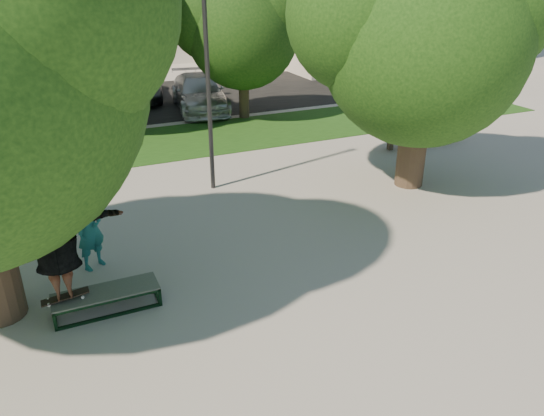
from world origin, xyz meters
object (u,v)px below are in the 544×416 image
grind_box (107,300)px  car_dark (3,102)px  tree_right (421,29)px  lamppost (207,70)px  car_silver_b (199,93)px  bystander (90,228)px  bench (420,134)px  car_grey (133,84)px  car_silver_a (0,110)px

grind_box → car_dark: size_ratio=0.40×
tree_right → car_dark: bearing=130.7°
tree_right → lamppost: size_ratio=1.07×
lamppost → car_silver_b: bearing=75.0°
lamppost → car_silver_b: 9.13m
lamppost → car_dark: bearing=117.8°
tree_right → bystander: bearing=-172.7°
bystander → car_dark: bearing=64.8°
bystander → car_dark: 12.86m
bench → car_silver_b: car_silver_b is taller
tree_right → car_grey: 14.65m
bystander → car_silver_b: bearing=30.7°
car_silver_a → car_dark: size_ratio=0.96×
car_silver_a → bystander: bearing=-84.7°
grind_box → car_silver_a: bearing=97.5°
bystander → car_grey: (3.61, 14.49, -0.18)m
tree_right → car_grey: tree_right is taller
grind_box → car_dark: bearing=96.5°
grind_box → car_silver_b: car_silver_b is taller
tree_right → bench: 5.21m
car_dark → car_grey: 5.53m
lamppost → car_silver_a: bearing=121.6°
car_silver_b → tree_right: bearing=-67.6°
car_dark → car_grey: (5.25, 1.73, -0.07)m
grind_box → car_silver_a: car_silver_a is taller
tree_right → bench: (2.58, 2.61, -3.70)m
car_dark → car_grey: bearing=17.5°
car_dark → car_silver_b: bearing=-10.4°
grind_box → car_silver_a: (-1.73, 13.09, 0.55)m
grind_box → car_grey: (3.61, 16.09, 0.49)m
grind_box → bench: bench is taller
tree_right → grind_box: (-8.42, -2.68, -3.90)m
bench → car_dark: bearing=146.4°
car_silver_a → car_grey: bearing=26.0°
car_dark → car_silver_a: bearing=-94.8°
lamppost → car_silver_a: (-5.23, 8.50, -2.41)m
grind_box → bench: bearing=25.7°
car_dark → car_grey: car_dark is taller
car_grey → car_silver_b: bearing=-47.1°
tree_right → car_silver_b: (-2.64, 10.42, -3.39)m
tree_right → car_silver_a: bearing=134.3°
car_silver_b → lamppost: bearing=-96.9°
bench → car_silver_a: car_silver_a is taller
tree_right → bench: bearing=45.3°
bench → car_dark: 15.57m
lamppost → bystander: bearing=-139.5°
tree_right → grind_box: 9.66m
car_dark → bench: bearing=-36.4°
tree_right → car_silver_b: tree_right is taller
tree_right → car_silver_a: size_ratio=1.49×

